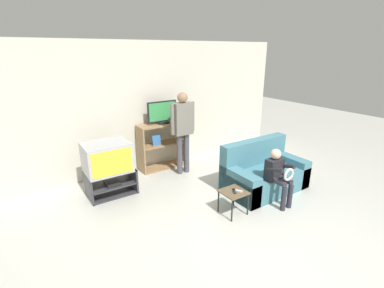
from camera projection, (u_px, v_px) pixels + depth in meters
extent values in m
plane|color=beige|center=(272.00, 246.00, 3.61)|extent=(18.00, 18.00, 0.00)
cube|color=silver|center=(155.00, 106.00, 5.82)|extent=(6.40, 0.06, 2.60)
cube|color=#38383D|center=(112.00, 193.00, 4.94)|extent=(0.81, 0.54, 0.02)
cube|color=#38383D|center=(111.00, 183.00, 4.88)|extent=(0.78, 0.54, 0.02)
cube|color=#38383D|center=(110.00, 171.00, 4.81)|extent=(0.81, 0.54, 0.02)
cube|color=#38383D|center=(88.00, 188.00, 4.67)|extent=(0.03, 0.54, 0.44)
cube|color=#38383D|center=(132.00, 177.00, 5.08)|extent=(0.03, 0.54, 0.44)
cube|color=black|center=(112.00, 183.00, 4.82)|extent=(0.24, 0.28, 0.05)
cube|color=#B2B2B7|center=(107.00, 157.00, 4.71)|extent=(0.75, 0.59, 0.51)
cube|color=yellow|center=(112.00, 163.00, 4.47)|extent=(0.67, 0.01, 0.43)
cube|color=#9E7A51|center=(141.00, 150.00, 5.63)|extent=(0.03, 0.37, 0.98)
cube|color=#9E7A51|center=(184.00, 141.00, 6.16)|extent=(0.03, 0.37, 0.98)
cube|color=#9E7A51|center=(164.00, 166.00, 6.05)|extent=(1.00, 0.37, 0.03)
cube|color=#9E7A51|center=(163.00, 143.00, 5.88)|extent=(1.00, 0.37, 0.03)
cube|color=#9E7A51|center=(163.00, 124.00, 5.74)|extent=(1.00, 0.37, 0.03)
cube|color=#3870B7|center=(156.00, 140.00, 5.70)|extent=(0.18, 0.04, 0.22)
cube|color=black|center=(162.00, 122.00, 5.75)|extent=(0.22, 0.20, 0.04)
cube|color=black|center=(162.00, 111.00, 5.67)|extent=(0.64, 0.04, 0.42)
cube|color=#3FA559|center=(163.00, 112.00, 5.65)|extent=(0.59, 0.01, 0.37)
cube|color=brown|center=(234.00, 192.00, 4.23)|extent=(0.37, 0.37, 0.02)
cylinder|color=black|center=(232.00, 211.00, 4.08)|extent=(0.02, 0.02, 0.36)
cylinder|color=black|center=(248.00, 204.00, 4.24)|extent=(0.02, 0.02, 0.36)
cylinder|color=black|center=(218.00, 201.00, 4.33)|extent=(0.02, 0.02, 0.36)
cylinder|color=black|center=(234.00, 196.00, 4.50)|extent=(0.02, 0.02, 0.36)
cube|color=#232328|center=(234.00, 191.00, 4.21)|extent=(0.10, 0.14, 0.02)
cube|color=silver|center=(238.00, 191.00, 4.23)|extent=(0.11, 0.14, 0.02)
cube|color=teal|center=(265.00, 179.00, 5.03)|extent=(1.48, 0.83, 0.40)
cube|color=teal|center=(254.00, 152.00, 5.14)|extent=(1.48, 0.20, 0.47)
cube|color=teal|center=(239.00, 185.00, 4.68)|extent=(0.22, 0.83, 0.52)
cube|color=teal|center=(288.00, 168.00, 5.34)|extent=(0.22, 0.83, 0.52)
cylinder|color=#4C4C56|center=(180.00, 154.00, 5.60)|extent=(0.11, 0.11, 0.83)
cylinder|color=#4C4C56|center=(187.00, 153.00, 5.69)|extent=(0.11, 0.11, 0.83)
cube|color=gray|center=(183.00, 119.00, 5.41)|extent=(0.38, 0.20, 0.62)
cylinder|color=gray|center=(172.00, 119.00, 5.29)|extent=(0.08, 0.08, 0.59)
cylinder|color=gray|center=(192.00, 116.00, 5.53)|extent=(0.08, 0.08, 0.59)
sphere|color=#A37A5B|center=(182.00, 98.00, 5.28)|extent=(0.20, 0.20, 0.20)
cylinder|color=#2D2D38|center=(284.00, 199.00, 4.36)|extent=(0.08, 0.08, 0.40)
cylinder|color=#2D2D38|center=(290.00, 196.00, 4.44)|extent=(0.08, 0.08, 0.40)
cylinder|color=#2D2D38|center=(278.00, 181.00, 4.40)|extent=(0.09, 0.30, 0.09)
cylinder|color=#2D2D38|center=(284.00, 179.00, 4.48)|extent=(0.09, 0.30, 0.09)
cube|color=#232328|center=(274.00, 169.00, 4.52)|extent=(0.30, 0.17, 0.36)
cylinder|color=#232328|center=(275.00, 170.00, 4.32)|extent=(0.06, 0.31, 0.14)
cylinder|color=#232328|center=(287.00, 166.00, 4.46)|extent=(0.06, 0.31, 0.14)
sphere|color=beige|center=(276.00, 154.00, 4.43)|extent=(0.17, 0.17, 0.17)
torus|color=silver|center=(289.00, 175.00, 4.28)|extent=(0.21, 0.04, 0.21)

